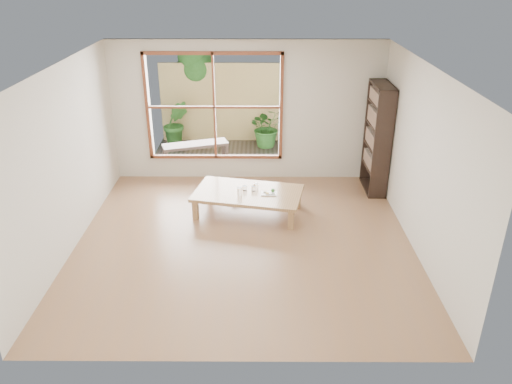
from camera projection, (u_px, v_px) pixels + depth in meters
ground at (244, 241)px, 7.55m from camera, size 5.00×5.00×0.00m
low_table at (248, 194)px, 8.25m from camera, size 1.91×1.32×0.38m
floor_cushion at (242, 196)px, 8.88m from camera, size 0.64×0.64×0.07m
bookshelf at (377, 139)px, 8.84m from camera, size 0.31×0.88×1.95m
glass_tall at (240, 191)px, 8.09m from camera, size 0.07×0.07×0.13m
glass_mid at (256, 187)px, 8.28m from camera, size 0.07×0.07×0.10m
glass_short at (254, 189)px, 8.24m from camera, size 0.06×0.06×0.08m
glass_small at (245, 188)px, 8.25m from camera, size 0.07×0.07×0.08m
food_tray at (270, 193)px, 8.15m from camera, size 0.27×0.20×0.08m
deck at (221, 156)px, 10.77m from camera, size 2.80×2.00×0.05m
garden_bench at (195, 146)px, 10.21m from camera, size 1.38×0.79×0.42m
bamboo_fence at (223, 103)px, 11.29m from camera, size 2.80×0.06×1.80m
shrub_right at (267, 127)px, 11.09m from camera, size 0.98×0.91×0.90m
shrub_left at (176, 123)px, 11.11m from camera, size 0.64×0.56×1.04m
garden_tree at (193, 68)px, 11.26m from camera, size 1.04×0.85×2.22m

